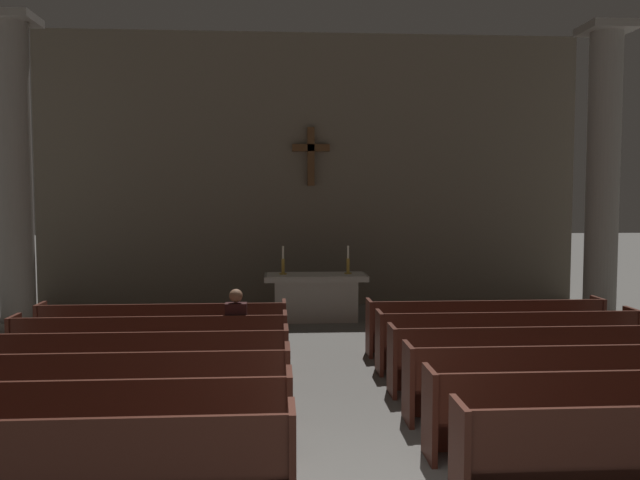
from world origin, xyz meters
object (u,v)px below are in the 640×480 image
object	(u,v)px
pew_left_row_2	(88,422)
pew_left_row_6	(164,331)
pew_left_row_3	(115,389)
pew_right_row_2	(618,410)
candlestick_left	(283,265)
pew_right_row_5	(508,340)
pew_right_row_3	(571,381)
pew_left_row_5	(151,346)
column_left_second	(14,178)
pew_right_row_6	(485,326)
column_right_second	(603,179)
altar	(316,296)
pew_left_row_1	(50,468)
pew_right_row_4	(536,358)
lone_worshipper	(237,330)
pew_left_row_4	(135,365)
candlestick_right	(348,265)

from	to	relation	value
pew_left_row_2	pew_left_row_6	size ratio (longest dim) A/B	1.00
pew_left_row_3	pew_right_row_2	distance (m)	5.51
candlestick_left	pew_right_row_5	bearing A→B (deg)	-51.67
candlestick_left	pew_left_row_2	bearing A→B (deg)	-104.73
pew_right_row_3	pew_left_row_5	bearing A→B (deg)	157.77
pew_left_row_3	column_left_second	distance (m)	7.29
pew_left_row_2	pew_right_row_6	size ratio (longest dim) A/B	1.00
pew_right_row_3	column_right_second	size ratio (longest dim) A/B	0.65
pew_left_row_2	altar	bearing A→B (deg)	70.47
pew_left_row_2	pew_right_row_3	xyz separation A→B (m)	(5.40, 1.10, 0.00)
column_left_second	pew_left_row_1	bearing A→B (deg)	-67.81
pew_right_row_4	pew_right_row_5	world-z (taller)	same
pew_left_row_5	pew_right_row_5	world-z (taller)	same
pew_left_row_1	pew_left_row_6	distance (m)	5.52
pew_right_row_6	lone_worshipper	distance (m)	4.28
column_right_second	pew_left_row_6	bearing A→B (deg)	-163.16
pew_right_row_6	column_left_second	distance (m)	9.48
pew_left_row_5	altar	bearing A→B (deg)	57.88
pew_left_row_5	pew_right_row_2	xyz separation A→B (m)	(5.40, -3.31, 0.00)
pew_left_row_6	pew_left_row_1	bearing A→B (deg)	-90.00
pew_left_row_3	pew_left_row_5	size ratio (longest dim) A/B	1.00
pew_left_row_5	pew_right_row_5	xyz separation A→B (m)	(5.40, 0.00, 0.00)
pew_left_row_5	lone_worshipper	bearing A→B (deg)	1.78
pew_left_row_1	pew_left_row_5	distance (m)	4.42
pew_left_row_2	lone_worshipper	bearing A→B (deg)	69.41
pew_left_row_6	pew_left_row_2	bearing A→B (deg)	-90.00
pew_right_row_3	pew_left_row_6	bearing A→B (deg)	148.49
pew_right_row_6	column_left_second	world-z (taller)	column_left_second
column_right_second	pew_left_row_3	bearing A→B (deg)	-145.70
pew_right_row_4	altar	bearing A→B (deg)	116.55
pew_left_row_1	pew_right_row_5	world-z (taller)	same
pew_left_row_5	pew_left_row_2	bearing A→B (deg)	-90.00
pew_left_row_6	pew_left_row_4	bearing A→B (deg)	-90.00
pew_left_row_2	column_right_second	world-z (taller)	column_right_second
candlestick_right	column_left_second	bearing A→B (deg)	-175.29
pew_left_row_6	pew_right_row_3	size ratio (longest dim) A/B	1.00
pew_right_row_3	lone_worshipper	world-z (taller)	lone_worshipper
column_right_second	altar	xyz separation A→B (m)	(-6.03, 0.55, -2.50)
altar	candlestick_right	size ratio (longest dim) A/B	3.62
candlestick_right	pew_left_row_4	bearing A→B (deg)	-122.18
candlestick_right	pew_right_row_5	bearing A→B (deg)	-65.05
pew_right_row_5	pew_right_row_6	xyz separation A→B (m)	(0.00, 1.10, 0.00)
pew_left_row_3	candlestick_left	distance (m)	6.85
candlestick_right	pew_right_row_3	bearing A→B (deg)	-72.91
pew_right_row_5	pew_right_row_3	bearing A→B (deg)	-90.00
pew_left_row_6	column_right_second	size ratio (longest dim) A/B	0.65
pew_left_row_6	pew_right_row_5	distance (m)	5.51
pew_left_row_5	column_right_second	world-z (taller)	column_right_second
column_left_second	altar	size ratio (longest dim) A/B	2.84
pew_left_row_2	pew_right_row_5	distance (m)	6.34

